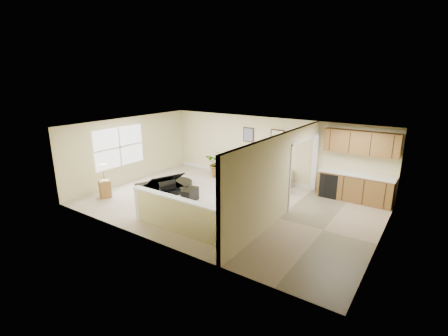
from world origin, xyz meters
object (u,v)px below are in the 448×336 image
Objects in this scene: palm_plant at (219,163)px; piano_bench at (190,195)px; loveseat at (272,176)px; lamp_stand at (104,183)px; piano at (162,172)px; small_plant at (285,187)px; accent_table at (234,168)px.

piano_bench is at bearing -74.59° from palm_plant.
lamp_stand is (-4.11, -4.45, 0.18)m from loveseat.
loveseat reaches higher than piano_bench.
lamp_stand is (-1.04, -1.70, -0.14)m from piano.
lamp_stand is at bearing -114.04° from loveseat.
small_plant is at bearing 49.11° from piano.
palm_plant is 2.24× the size of small_plant.
lamp_stand reaches higher than loveseat.
piano reaches higher than small_plant.
piano reaches higher than piano_bench.
piano is at bearing 58.40° from lamp_stand.
accent_table is at bearing 168.07° from small_plant.
piano is 1.94× the size of lamp_stand.
loveseat is 1.45× the size of lamp_stand.
piano_bench is 3.45m from loveseat.
piano_bench is 3.35m from small_plant.
palm_plant is 1.08× the size of lamp_stand.
piano reaches higher than palm_plant.
loveseat is 1.63m from accent_table.
palm_plant is (0.85, 2.39, -0.07)m from piano.
small_plant is at bearing -5.84° from palm_plant.
piano is 1.80× the size of palm_plant.
accent_table is at bearing 59.82° from lamp_stand.
piano is 1.34× the size of loveseat.
loveseat is at bearing 62.85° from piano.
lamp_stand reaches higher than small_plant.
piano reaches higher than accent_table.
accent_table is (-1.62, -0.16, 0.12)m from loveseat.
lamp_stand reaches higher than palm_plant.
accent_table is 1.20× the size of small_plant.
piano_bench is 0.39× the size of loveseat.
accent_table is at bearing 81.74° from piano.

